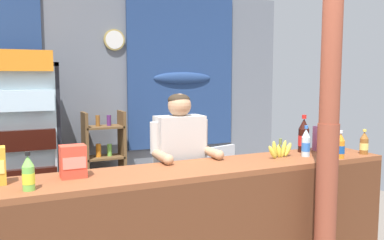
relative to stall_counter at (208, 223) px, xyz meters
The scene contains 15 objects.
back_wall_curtained 2.72m from the stall_counter, 92.85° to the left, with size 5.02×0.22×2.71m.
stall_counter is the anchor object (origin of this frame).
timber_post 1.07m from the stall_counter, 21.34° to the right, with size 0.17×0.15×2.60m.
drink_fridge 2.33m from the stall_counter, 118.49° to the left, with size 0.68×0.71×1.88m.
bottle_shelf_rack 2.31m from the stall_counter, 94.88° to the left, with size 0.48×0.28×1.21m.
plastic_lawn_chair 1.76m from the stall_counter, 61.01° to the left, with size 0.54×0.54×0.86m.
shopkeeper 0.63m from the stall_counter, 88.57° to the left, with size 0.50×0.42×1.49m.
soda_bottle_cola 1.19m from the stall_counter, 13.14° to the left, with size 0.09×0.09×0.32m.
soda_bottle_lime_soda 1.27m from the stall_counter, behind, with size 0.07×0.07×0.23m.
soda_bottle_water 1.06m from the stall_counter, ahead, with size 0.07×0.07×0.25m.
soda_bottle_orange_soda 1.24m from the stall_counter, ahead, with size 0.07×0.07×0.22m.
soda_bottle_iced_tea 1.52m from the stall_counter, ahead, with size 0.07×0.07×0.21m.
snack_box_crackers 1.04m from the stall_counter, 168.77° to the left, with size 0.16×0.12×0.21m.
snack_box_wafer 1.38m from the stall_counter, ahead, with size 0.19×0.12×0.21m.
banana_bunch 0.86m from the stall_counter, 10.98° to the left, with size 0.27×0.07×0.16m.
Camera 1 is at (-1.21, -2.24, 1.65)m, focal length 38.90 mm.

